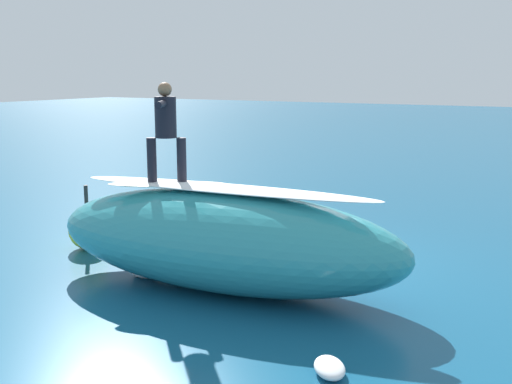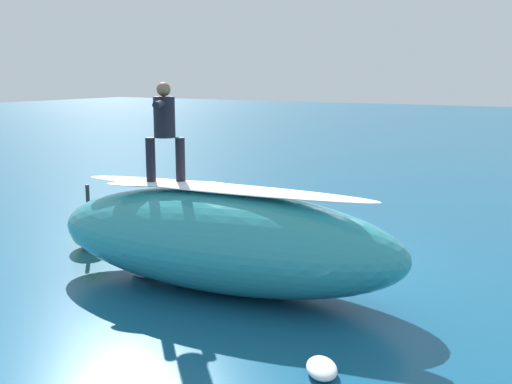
{
  "view_description": "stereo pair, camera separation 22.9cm",
  "coord_description": "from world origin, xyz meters",
  "px_view_note": "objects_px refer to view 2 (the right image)",
  "views": [
    {
      "loc": [
        -4.8,
        10.61,
        3.51
      ],
      "look_at": [
        0.88,
        0.52,
        1.3
      ],
      "focal_mm": 43.78,
      "sensor_mm": 36.0,
      "label": 1
    },
    {
      "loc": [
        -5.0,
        10.5,
        3.51
      ],
      "look_at": [
        0.88,
        0.52,
        1.3
      ],
      "focal_mm": 43.78,
      "sensor_mm": 36.0,
      "label": 2
    }
  ],
  "objects_px": {
    "surfboard_paddling": "(327,240)",
    "surfer_riding": "(165,125)",
    "surfboard_riding": "(166,184)",
    "surfer_paddling": "(323,231)",
    "buoy_marker": "(89,229)"
  },
  "relations": [
    {
      "from": "surfboard_riding",
      "to": "buoy_marker",
      "type": "relative_size",
      "value": 1.54
    },
    {
      "from": "surfer_paddling",
      "to": "buoy_marker",
      "type": "xyz_separation_m",
      "value": [
        3.85,
        2.98,
        0.19
      ]
    },
    {
      "from": "surfboard_riding",
      "to": "surfer_riding",
      "type": "bearing_deg",
      "value": -146.16
    },
    {
      "from": "surfer_paddling",
      "to": "buoy_marker",
      "type": "distance_m",
      "value": 4.87
    },
    {
      "from": "surfer_riding",
      "to": "buoy_marker",
      "type": "relative_size",
      "value": 1.26
    },
    {
      "from": "surfboard_riding",
      "to": "surfboard_paddling",
      "type": "height_order",
      "value": "surfboard_riding"
    },
    {
      "from": "surfboard_paddling",
      "to": "surfer_paddling",
      "type": "relative_size",
      "value": 1.15
    },
    {
      "from": "surfer_riding",
      "to": "buoy_marker",
      "type": "distance_m",
      "value": 3.55
    },
    {
      "from": "surfer_riding",
      "to": "surfboard_paddling",
      "type": "relative_size",
      "value": 0.86
    },
    {
      "from": "surfer_paddling",
      "to": "buoy_marker",
      "type": "relative_size",
      "value": 1.28
    },
    {
      "from": "surfer_paddling",
      "to": "surfer_riding",
      "type": "bearing_deg",
      "value": -85.92
    },
    {
      "from": "surfer_riding",
      "to": "buoy_marker",
      "type": "xyz_separation_m",
      "value": [
        2.61,
        -0.74,
        -2.28
      ]
    },
    {
      "from": "surfboard_paddling",
      "to": "surfer_riding",
      "type": "bearing_deg",
      "value": -87.85
    },
    {
      "from": "surfboard_riding",
      "to": "surfboard_paddling",
      "type": "relative_size",
      "value": 1.05
    },
    {
      "from": "surfer_riding",
      "to": "buoy_marker",
      "type": "height_order",
      "value": "surfer_riding"
    }
  ]
}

